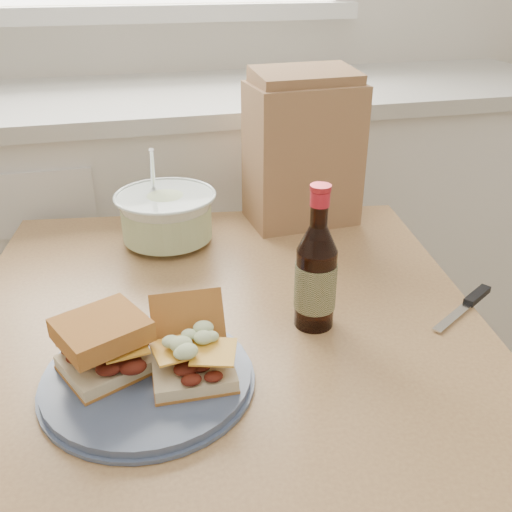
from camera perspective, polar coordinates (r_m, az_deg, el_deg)
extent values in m
cube|color=silver|center=(1.85, -7.78, 1.02)|extent=(2.40, 0.60, 0.90)
cube|color=#B8B7AF|center=(1.70, -8.80, 15.40)|extent=(2.50, 0.64, 0.04)
cube|color=tan|center=(0.99, -3.51, -6.46)|extent=(0.99, 0.99, 0.04)
cube|color=tan|center=(1.56, -18.50, -10.23)|extent=(0.07, 0.07, 0.69)
cube|color=tan|center=(1.58, 10.52, -8.75)|extent=(0.07, 0.07, 0.69)
cylinder|color=#475574|center=(0.84, -10.77, -11.90)|extent=(0.29, 0.29, 0.02)
cube|color=beige|center=(0.84, -14.73, -10.37)|extent=(0.14, 0.14, 0.02)
cube|color=#FCAD32|center=(0.82, -15.01, -8.43)|extent=(0.09, 0.09, 0.00)
cube|color=#AE762E|center=(0.81, -15.20, -7.14)|extent=(0.14, 0.14, 0.03)
cube|color=beige|center=(0.81, -6.30, -11.27)|extent=(0.11, 0.10, 0.02)
cube|color=#FCAD32|center=(0.79, -6.43, -9.29)|extent=(0.07, 0.07, 0.00)
cube|color=#AE762E|center=(0.84, -6.84, -6.73)|extent=(0.11, 0.08, 0.09)
cone|color=white|center=(1.21, -8.90, 3.65)|extent=(0.20, 0.20, 0.11)
cylinder|color=silver|center=(1.21, -8.89, 3.44)|extent=(0.19, 0.19, 0.07)
torus|color=white|center=(1.19, -9.09, 6.00)|extent=(0.21, 0.21, 0.01)
cylinder|color=silver|center=(1.21, -10.28, 7.88)|extent=(0.01, 0.09, 0.14)
cylinder|color=black|center=(0.92, 5.93, -3.20)|extent=(0.06, 0.06, 0.14)
cone|color=black|center=(0.88, 6.20, 1.77)|extent=(0.06, 0.06, 0.04)
cylinder|color=black|center=(0.86, 6.37, 4.75)|extent=(0.03, 0.03, 0.06)
cylinder|color=red|center=(0.85, 6.42, 5.75)|extent=(0.03, 0.03, 0.02)
cylinder|color=#B4212D|center=(0.85, 6.48, 6.80)|extent=(0.03, 0.03, 0.01)
cylinder|color=#2B381C|center=(0.92, 5.95, -2.92)|extent=(0.07, 0.07, 0.08)
cube|color=silver|center=(1.02, 19.26, -5.63)|extent=(0.12, 0.08, 0.00)
cube|color=black|center=(1.09, 21.24, -3.70)|extent=(0.07, 0.05, 0.01)
cube|color=#A1744E|center=(1.28, 4.67, 10.05)|extent=(0.24, 0.17, 0.31)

